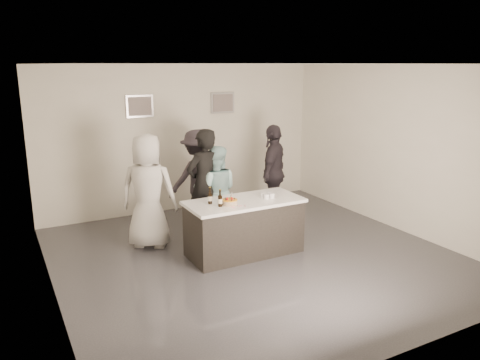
{
  "coord_description": "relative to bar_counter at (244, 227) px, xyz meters",
  "views": [
    {
      "loc": [
        -3.51,
        -6.06,
        2.99
      ],
      "look_at": [
        0.0,
        0.5,
        1.15
      ],
      "focal_mm": 35.0,
      "sensor_mm": 36.0,
      "label": 1
    }
  ],
  "objects": [
    {
      "name": "person_main_blue",
      "position": [
        -0.04,
        0.99,
        0.36
      ],
      "size": [
        0.97,
        0.89,
        1.63
      ],
      "primitive_type": "imported",
      "rotation": [
        0.0,
        0.0,
        2.72
      ],
      "color": "#A5D6D8",
      "rests_on": "ground"
    },
    {
      "name": "beer_bottle_b",
      "position": [
        -0.48,
        -0.12,
        0.58
      ],
      "size": [
        0.07,
        0.07,
        0.26
      ],
      "primitive_type": "cylinder",
      "color": "black",
      "rests_on": "bar_counter"
    },
    {
      "name": "wall_left",
      "position": [
        -2.91,
        -0.18,
        1.05
      ],
      "size": [
        0.04,
        6.0,
        3.0
      ],
      "primitive_type": "cube",
      "color": "silver",
      "rests_on": "ground"
    },
    {
      "name": "wall_front",
      "position": [
        0.09,
        -3.18,
        1.05
      ],
      "size": [
        6.0,
        0.04,
        3.0
      ],
      "primitive_type": "cube",
      "color": "silver",
      "rests_on": "ground"
    },
    {
      "name": "candles",
      "position": [
        -0.23,
        -0.26,
        0.45
      ],
      "size": [
        0.24,
        0.08,
        0.01
      ],
      "primitive_type": "cube",
      "color": "pink",
      "rests_on": "bar_counter"
    },
    {
      "name": "tumbler_cluster",
      "position": [
        0.41,
        -0.04,
        0.49
      ],
      "size": [
        0.19,
        0.19,
        0.08
      ],
      "primitive_type": "cube",
      "color": "#C17712",
      "rests_on": "bar_counter"
    },
    {
      "name": "picture_left",
      "position": [
        -0.81,
        2.79,
        1.75
      ],
      "size": [
        0.54,
        0.04,
        0.44
      ],
      "primitive_type": "cube",
      "color": "#B2B2B7",
      "rests_on": "wall_back"
    },
    {
      "name": "bar_counter",
      "position": [
        0.0,
        0.0,
        0.0
      ],
      "size": [
        1.86,
        0.86,
        0.9
      ],
      "primitive_type": "cube",
      "color": "white",
      "rests_on": "ground"
    },
    {
      "name": "floor",
      "position": [
        0.09,
        -0.18,
        -0.45
      ],
      "size": [
        6.0,
        6.0,
        0.0
      ],
      "primitive_type": "plane",
      "color": "#3D3D42",
      "rests_on": "ground"
    },
    {
      "name": "beer_bottle_a",
      "position": [
        -0.56,
        0.08,
        0.58
      ],
      "size": [
        0.07,
        0.07,
        0.26
      ],
      "primitive_type": "cylinder",
      "color": "black",
      "rests_on": "bar_counter"
    },
    {
      "name": "person_guest_left",
      "position": [
        -1.24,
        1.04,
        0.51
      ],
      "size": [
        1.12,
        1.02,
        1.92
      ],
      "primitive_type": "imported",
      "rotation": [
        0.0,
        0.0,
        2.56
      ],
      "color": "silver",
      "rests_on": "ground"
    },
    {
      "name": "picture_right",
      "position": [
        0.99,
        2.79,
        1.75
      ],
      "size": [
        0.54,
        0.04,
        0.44
      ],
      "primitive_type": "cube",
      "color": "#B2B2B7",
      "rests_on": "wall_back"
    },
    {
      "name": "cake",
      "position": [
        -0.31,
        -0.1,
        0.49
      ],
      "size": [
        0.24,
        0.24,
        0.07
      ],
      "primitive_type": "cylinder",
      "color": "orange",
      "rests_on": "bar_counter"
    },
    {
      "name": "person_main_black",
      "position": [
        -0.27,
        0.95,
        0.52
      ],
      "size": [
        0.8,
        0.61,
        1.94
      ],
      "primitive_type": "imported",
      "rotation": [
        0.0,
        0.0,
        3.37
      ],
      "color": "black",
      "rests_on": "ground"
    },
    {
      "name": "ceiling",
      "position": [
        0.09,
        -0.18,
        2.55
      ],
      "size": [
        6.0,
        6.0,
        0.0
      ],
      "primitive_type": "plane",
      "rotation": [
        3.14,
        0.0,
        0.0
      ],
      "color": "white"
    },
    {
      "name": "person_guest_right",
      "position": [
        1.38,
        1.33,
        0.49
      ],
      "size": [
        1.12,
        1.07,
        1.88
      ],
      "primitive_type": "imported",
      "rotation": [
        0.0,
        0.0,
        3.87
      ],
      "color": "#2D272F",
      "rests_on": "ground"
    },
    {
      "name": "wall_back",
      "position": [
        0.09,
        2.82,
        1.05
      ],
      "size": [
        6.0,
        0.04,
        3.0
      ],
      "primitive_type": "cube",
      "color": "silver",
      "rests_on": "ground"
    },
    {
      "name": "person_guest_back",
      "position": [
        -0.04,
        1.77,
        0.46
      ],
      "size": [
        1.23,
        0.78,
        1.81
      ],
      "primitive_type": "imported",
      "rotation": [
        0.0,
        0.0,
        3.24
      ],
      "color": "#312C34",
      "rests_on": "ground"
    },
    {
      "name": "wall_right",
      "position": [
        3.09,
        -0.18,
        1.05
      ],
      "size": [
        0.04,
        6.0,
        3.0
      ],
      "primitive_type": "cube",
      "color": "silver",
      "rests_on": "ground"
    }
  ]
}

